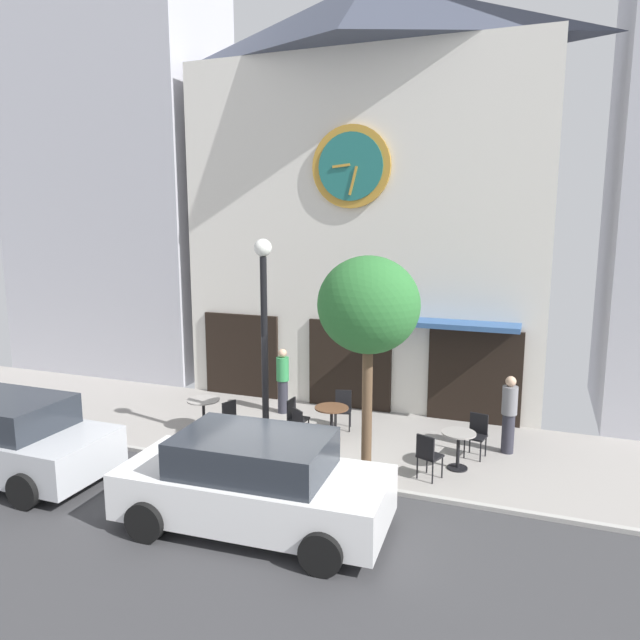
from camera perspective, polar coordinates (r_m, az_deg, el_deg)
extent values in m
cube|color=gray|center=(13.81, -1.06, -11.11)|extent=(26.10, 4.46, 0.05)
cube|color=#38383A|center=(9.61, -13.57, -21.42)|extent=(26.10, 6.07, 0.05)
cube|color=#A8A5A0|center=(11.92, -5.10, -14.34)|extent=(26.10, 0.12, 0.08)
cube|color=silver|center=(16.07, 4.36, 8.34)|extent=(9.47, 2.42, 8.99)
pyramid|color=#383D4C|center=(16.82, 4.63, 27.12)|extent=(8.52, 3.39, 1.84)
cylinder|color=#B7842D|center=(14.90, 3.03, 14.60)|extent=(2.01, 0.10, 2.01)
cylinder|color=#1E6660|center=(14.84, 2.96, 14.62)|extent=(1.65, 0.04, 1.65)
cube|color=#B7842D|center=(14.87, 2.06, 14.70)|extent=(0.46, 0.03, 0.10)
cube|color=#B7842D|center=(14.75, 3.22, 13.32)|extent=(0.23, 0.03, 0.70)
cube|color=black|center=(16.54, -7.61, -3.38)|extent=(2.21, 0.10, 2.30)
cube|color=black|center=(15.34, 2.88, -4.36)|extent=(2.21, 0.10, 2.30)
cube|color=black|center=(14.73, 14.71, -5.29)|extent=(2.21, 0.10, 2.30)
cube|color=#33568C|center=(14.20, 12.79, -0.39)|extent=(3.03, 0.90, 0.12)
cube|color=#B2B2BC|center=(20.67, -18.95, 14.57)|extent=(6.67, 3.60, 13.59)
cylinder|color=black|center=(12.87, -5.23, -11.78)|extent=(0.32, 0.32, 0.36)
cylinder|color=black|center=(12.30, -5.37, -3.56)|extent=(0.14, 0.14, 4.15)
sphere|color=white|center=(11.98, -5.55, 6.99)|extent=(0.36, 0.36, 0.36)
cylinder|color=brown|center=(11.44, 4.57, -8.50)|extent=(0.20, 0.20, 2.65)
ellipsoid|color=#2D7033|center=(10.97, 4.71, 1.47)|extent=(1.93, 1.74, 1.84)
cylinder|color=black|center=(14.20, -11.19, -9.02)|extent=(0.07, 0.07, 0.73)
cylinder|color=black|center=(14.32, -11.14, -10.35)|extent=(0.40, 0.40, 0.03)
cylinder|color=gray|center=(14.09, -11.24, -7.61)|extent=(0.76, 0.76, 0.03)
cylinder|color=black|center=(13.36, 1.13, -10.02)|extent=(0.07, 0.07, 0.75)
cylinder|color=black|center=(13.49, 1.12, -11.46)|extent=(0.40, 0.40, 0.03)
cylinder|color=brown|center=(13.24, 1.13, -8.50)|extent=(0.76, 0.76, 0.03)
cylinder|color=black|center=(12.24, 13.22, -12.23)|extent=(0.07, 0.07, 0.74)
cylinder|color=black|center=(12.37, 13.15, -13.76)|extent=(0.40, 0.40, 0.03)
cylinder|color=gray|center=(12.10, 13.29, -10.60)|extent=(0.68, 0.68, 0.03)
cube|color=black|center=(13.99, 2.22, -8.77)|extent=(0.48, 0.48, 0.04)
cube|color=black|center=(14.09, 2.28, -7.67)|extent=(0.38, 0.13, 0.45)
cylinder|color=black|center=(13.92, 1.44, -9.84)|extent=(0.03, 0.03, 0.45)
cylinder|color=black|center=(13.89, 2.86, -9.89)|extent=(0.03, 0.03, 0.45)
cylinder|color=black|center=(14.24, 1.57, -9.38)|extent=(0.03, 0.03, 0.45)
cylinder|color=black|center=(14.21, 2.96, -9.43)|extent=(0.03, 0.03, 0.45)
cube|color=black|center=(12.83, 14.82, -10.87)|extent=(0.48, 0.48, 0.04)
cube|color=black|center=(12.92, 15.12, -9.68)|extent=(0.38, 0.12, 0.45)
cylinder|color=black|center=(12.81, 13.80, -11.93)|extent=(0.03, 0.03, 0.45)
cylinder|color=black|center=(12.71, 15.27, -12.17)|extent=(0.03, 0.03, 0.45)
cylinder|color=black|center=(13.11, 14.30, -11.44)|extent=(0.03, 0.03, 0.45)
cylinder|color=black|center=(13.02, 15.74, -11.66)|extent=(0.03, 0.03, 0.45)
cube|color=black|center=(13.61, -9.25, -9.43)|extent=(0.52, 0.52, 0.04)
cube|color=black|center=(13.41, -8.79, -8.71)|extent=(0.17, 0.37, 0.45)
cylinder|color=black|center=(13.91, -9.13, -9.98)|extent=(0.03, 0.03, 0.45)
cylinder|color=black|center=(13.71, -10.24, -10.31)|extent=(0.03, 0.03, 0.45)
cylinder|color=black|center=(13.67, -8.21, -10.33)|extent=(0.03, 0.03, 0.45)
cylinder|color=black|center=(13.46, -9.33, -10.68)|extent=(0.03, 0.03, 0.45)
cube|color=black|center=(11.69, 10.61, -12.81)|extent=(0.52, 0.52, 0.04)
cube|color=black|center=(11.46, 10.16, -12.05)|extent=(0.37, 0.18, 0.45)
cylinder|color=black|center=(11.83, 11.74, -13.74)|extent=(0.03, 0.03, 0.45)
cylinder|color=black|center=(11.99, 10.31, -13.36)|extent=(0.03, 0.03, 0.45)
cylinder|color=black|center=(11.56, 10.84, -14.29)|extent=(0.03, 0.03, 0.45)
cylinder|color=black|center=(11.73, 9.39, -13.88)|extent=(0.03, 0.03, 0.45)
cube|color=black|center=(13.44, -2.09, -9.57)|extent=(0.43, 0.43, 0.04)
cube|color=black|center=(13.44, -2.79, -8.55)|extent=(0.06, 0.38, 0.45)
cylinder|color=black|center=(13.30, -1.75, -10.81)|extent=(0.03, 0.03, 0.45)
cylinder|color=black|center=(13.59, -1.11, -10.35)|extent=(0.03, 0.03, 0.45)
cylinder|color=black|center=(13.44, -3.07, -10.59)|extent=(0.03, 0.03, 0.45)
cylinder|color=black|center=(13.73, -2.41, -10.14)|extent=(0.03, 0.03, 0.45)
cube|color=black|center=(12.90, -1.49, -10.40)|extent=(0.56, 0.56, 0.04)
cube|color=black|center=(12.74, -2.20, -9.60)|extent=(0.33, 0.26, 0.45)
cylinder|color=black|center=(12.93, -0.43, -11.42)|extent=(0.03, 0.03, 0.45)
cylinder|color=black|center=(13.20, -1.23, -10.97)|extent=(0.03, 0.03, 0.45)
cylinder|color=black|center=(12.77, -1.75, -11.72)|extent=(0.03, 0.03, 0.45)
cylinder|color=black|center=(13.04, -2.53, -11.25)|extent=(0.03, 0.03, 0.45)
cylinder|color=#2D2D38|center=(15.15, -3.61, -7.40)|extent=(0.37, 0.37, 0.85)
cylinder|color=#338C4C|center=(14.95, -3.64, -4.75)|extent=(0.45, 0.45, 0.60)
sphere|color=tan|center=(14.85, -3.66, -3.22)|extent=(0.22, 0.22, 0.22)
cylinder|color=#2D2D38|center=(13.29, 17.73, -10.40)|extent=(0.36, 0.36, 0.85)
cylinder|color=slate|center=(13.06, 17.90, -7.41)|extent=(0.44, 0.44, 0.60)
sphere|color=tan|center=(12.94, 18.00, -5.67)|extent=(0.22, 0.22, 0.22)
cube|color=#B7BABF|center=(13.08, -28.20, -10.66)|extent=(4.31, 1.82, 0.75)
cube|color=#262B33|center=(12.88, -28.43, -7.92)|extent=(2.41, 1.59, 0.60)
cylinder|color=black|center=(11.63, -26.69, -14.55)|extent=(0.64, 0.22, 0.64)
cylinder|color=black|center=(12.80, -20.70, -11.86)|extent=(0.64, 0.22, 0.64)
cube|color=white|center=(9.87, -6.40, -16.22)|extent=(4.38, 2.00, 0.75)
cube|color=#262B33|center=(9.60, -6.48, -12.70)|extent=(2.48, 1.70, 0.60)
cylinder|color=black|center=(8.81, 0.14, -21.64)|extent=(0.65, 0.25, 0.64)
cylinder|color=black|center=(10.33, 3.31, -16.62)|extent=(0.65, 0.25, 0.64)
cylinder|color=black|center=(9.93, -16.52, -18.18)|extent=(0.65, 0.25, 0.64)
cylinder|color=black|center=(11.30, -11.23, -14.37)|extent=(0.65, 0.25, 0.64)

